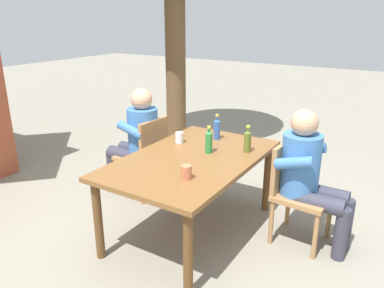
{
  "coord_description": "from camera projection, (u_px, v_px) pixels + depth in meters",
  "views": [
    {
      "loc": [
        -2.57,
        -1.6,
        1.89
      ],
      "look_at": [
        0.0,
        0.0,
        0.84
      ],
      "focal_mm": 35.21,
      "sensor_mm": 36.0,
      "label": 1
    }
  ],
  "objects": [
    {
      "name": "ground_plane",
      "position": [
        192.0,
        230.0,
        3.48
      ],
      "size": [
        24.0,
        24.0,
        0.0
      ],
      "primitive_type": "plane",
      "color": "gray"
    },
    {
      "name": "dining_table",
      "position": [
        192.0,
        166.0,
        3.27
      ],
      "size": [
        1.63,
        1.01,
        0.72
      ],
      "color": "brown",
      "rests_on": "ground_plane"
    },
    {
      "name": "chair_far_right",
      "position": [
        146.0,
        153.0,
        4.01
      ],
      "size": [
        0.47,
        0.47,
        0.87
      ],
      "color": "#A37547",
      "rests_on": "ground_plane"
    },
    {
      "name": "chair_near_right",
      "position": [
        295.0,
        187.0,
        3.21
      ],
      "size": [
        0.47,
        0.47,
        0.87
      ],
      "color": "#A37547",
      "rests_on": "ground_plane"
    },
    {
      "name": "person_in_white_shirt",
      "position": [
        137.0,
        136.0,
        4.01
      ],
      "size": [
        0.47,
        0.61,
        1.18
      ],
      "color": "#3D70B2",
      "rests_on": "ground_plane"
    },
    {
      "name": "person_in_plaid_shirt",
      "position": [
        309.0,
        172.0,
        3.1
      ],
      "size": [
        0.47,
        0.61,
        1.18
      ],
      "color": "#3D70B2",
      "rests_on": "ground_plane"
    },
    {
      "name": "bottle_blue",
      "position": [
        217.0,
        128.0,
        3.67
      ],
      "size": [
        0.06,
        0.06,
        0.25
      ],
      "color": "#2D56A3",
      "rests_on": "dining_table"
    },
    {
      "name": "bottle_green",
      "position": [
        209.0,
        141.0,
        3.31
      ],
      "size": [
        0.06,
        0.06,
        0.25
      ],
      "color": "#287A38",
      "rests_on": "dining_table"
    },
    {
      "name": "bottle_olive",
      "position": [
        248.0,
        141.0,
        3.33
      ],
      "size": [
        0.06,
        0.06,
        0.24
      ],
      "color": "#566623",
      "rests_on": "dining_table"
    },
    {
      "name": "cup_terracotta",
      "position": [
        186.0,
        172.0,
        2.8
      ],
      "size": [
        0.08,
        0.08,
        0.11
      ],
      "primitive_type": "cylinder",
      "color": "#BC6B47",
      "rests_on": "dining_table"
    },
    {
      "name": "cup_glass",
      "position": [
        179.0,
        138.0,
        3.59
      ],
      "size": [
        0.08,
        0.08,
        0.1
      ],
      "primitive_type": "cylinder",
      "color": "silver",
      "rests_on": "dining_table"
    },
    {
      "name": "backpack_by_near_side",
      "position": [
        288.0,
        170.0,
        4.24
      ],
      "size": [
        0.29,
        0.24,
        0.46
      ],
      "color": "maroon",
      "rests_on": "ground_plane"
    }
  ]
}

